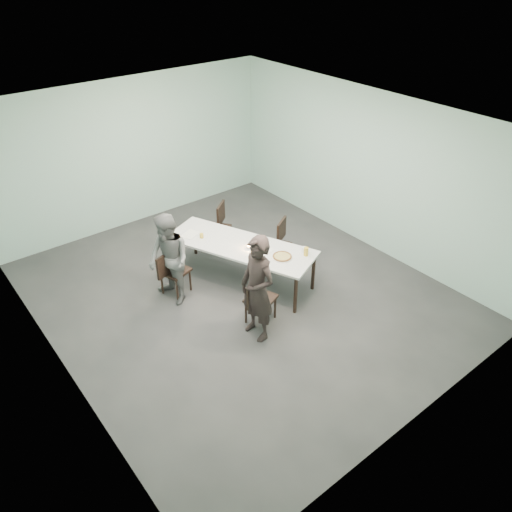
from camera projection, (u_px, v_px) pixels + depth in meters
ground at (240, 294)px, 8.60m from camera, size 7.00×7.00×0.00m
room_shell at (237, 186)px, 7.50m from camera, size 6.02×7.02×3.01m
table at (240, 247)px, 8.56m from camera, size 1.85×2.74×0.75m
chair_near_left at (258, 298)px, 7.68m from camera, size 0.65×0.54×0.87m
chair_far_left at (171, 270)px, 8.32m from camera, size 0.65×0.53×0.87m
chair_near_right at (279, 241)px, 9.11m from camera, size 0.64×0.57×0.87m
chair_far_right at (220, 224)px, 9.65m from camera, size 0.62×0.59×0.87m
diner_near at (258, 289)px, 7.27m from camera, size 0.44×0.65×1.72m
diner_far at (169, 260)px, 8.04m from camera, size 0.64×0.80×1.58m
pizza at (282, 257)px, 8.17m from camera, size 0.34×0.34×0.04m
side_plate at (268, 250)px, 8.37m from camera, size 0.18×0.18×0.01m
beer_glass at (306, 252)px, 8.20m from camera, size 0.08×0.08×0.15m
water_tumbler at (304, 250)px, 8.31m from camera, size 0.08×0.08×0.09m
tealight at (248, 247)px, 8.41m from camera, size 0.06×0.06×0.05m
amber_tumbler at (202, 236)px, 8.70m from camera, size 0.07×0.07×0.08m
menu at (190, 234)px, 8.82m from camera, size 0.36×0.32×0.01m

